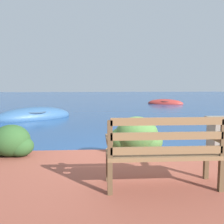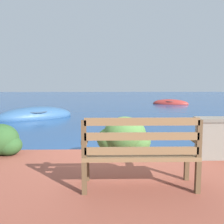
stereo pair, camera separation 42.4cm
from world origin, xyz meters
The scene contains 6 objects.
ground_plane centered at (0.00, 0.00, 0.00)m, with size 80.00×80.00×0.00m.
park_bench centered at (0.15, -1.89, 0.70)m, with size 1.44×0.48×0.93m.
hedge_clump_far_left centered at (-2.25, -0.33, 0.47)m, with size 0.85×0.61×0.58m.
hedge_clump_left centered at (0.07, -0.24, 0.52)m, with size 1.02×0.74×0.70m.
rowboat_nearest centered at (-3.41, 6.11, 0.07)m, with size 3.47×2.87×0.89m.
rowboat_mid centered at (4.47, 13.35, 0.06)m, with size 2.74×1.88×0.65m.
Camera 1 is at (-0.69, -4.90, 1.55)m, focal length 40.00 mm.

